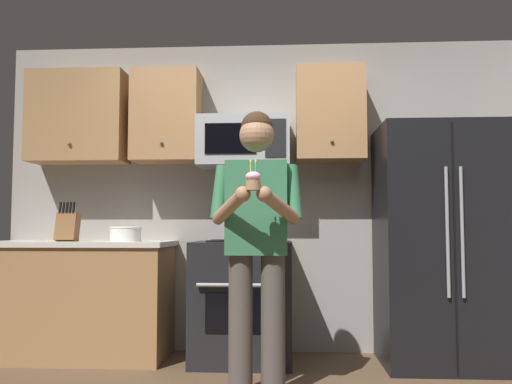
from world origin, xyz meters
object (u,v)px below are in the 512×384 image
at_px(knife_block, 68,227).
at_px(bowl_large_white, 126,234).
at_px(microwave, 244,142).
at_px(refrigerator, 440,245).
at_px(cupcake, 253,180).
at_px(person, 257,233).
at_px(oven_range, 243,301).

xyz_separation_m(knife_block, bowl_large_white, (0.47, 0.00, -0.05)).
distance_m(knife_block, bowl_large_white, 0.47).
xyz_separation_m(microwave, refrigerator, (1.50, -0.16, -0.82)).
relative_size(refrigerator, knife_block, 5.63).
bearing_deg(cupcake, person, 90.00).
xyz_separation_m(refrigerator, bowl_large_white, (-2.42, 0.01, 0.08)).
bearing_deg(cupcake, microwave, 96.95).
bearing_deg(cupcake, oven_range, 97.64).
bearing_deg(microwave, bowl_large_white, -171.03).
bearing_deg(person, cupcake, -90.00).
height_order(knife_block, person, person).
distance_m(refrigerator, bowl_large_white, 2.42).
relative_size(bowl_large_white, person, 0.14).
relative_size(microwave, refrigerator, 0.41).
bearing_deg(person, bowl_large_white, 142.44).
distance_m(oven_range, cupcake, 1.46).
xyz_separation_m(refrigerator, knife_block, (-2.89, 0.01, 0.14)).
bearing_deg(oven_range, person, -79.49).
distance_m(refrigerator, knife_block, 2.89).
relative_size(person, cupcake, 10.13).
xyz_separation_m(oven_range, microwave, (0.00, 0.12, 1.26)).
height_order(microwave, knife_block, microwave).
bearing_deg(microwave, oven_range, -90.02).
height_order(refrigerator, cupcake, refrigerator).
bearing_deg(person, oven_range, 100.51).
height_order(microwave, person, microwave).
distance_m(oven_range, microwave, 1.26).
distance_m(knife_block, person, 1.76).
bearing_deg(person, refrigerator, 31.45).
bearing_deg(cupcake, knife_block, 143.23).
height_order(microwave, refrigerator, microwave).
relative_size(microwave, person, 0.42).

